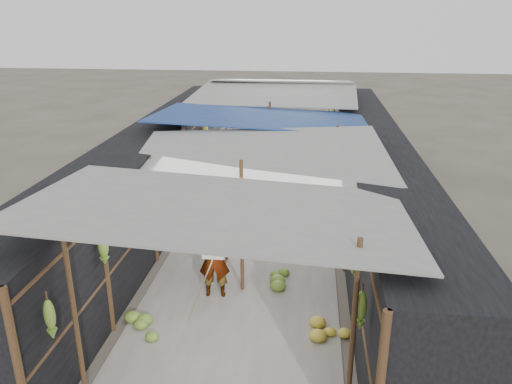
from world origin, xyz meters
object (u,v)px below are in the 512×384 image
at_px(vendor_elderly, 214,258).
at_px(vendor_seated, 326,165).
at_px(black_basin, 328,231).
at_px(shopper_blue, 216,201).
at_px(crate_near, 287,237).

bearing_deg(vendor_elderly, vendor_seated, -111.94).
bearing_deg(vendor_seated, vendor_elderly, -29.47).
bearing_deg(black_basin, vendor_seated, 90.00).
distance_m(shopper_blue, vendor_seated, 5.08).
xyz_separation_m(vendor_elderly, shopper_blue, (-0.48, 2.76, 0.04)).
height_order(black_basin, vendor_elderly, vendor_elderly).
distance_m(crate_near, shopper_blue, 1.87).
bearing_deg(crate_near, vendor_elderly, -124.17).
bearing_deg(shopper_blue, vendor_elderly, -99.06).
height_order(crate_near, black_basin, crate_near).
distance_m(crate_near, vendor_seated, 4.77).
xyz_separation_m(crate_near, shopper_blue, (-1.71, 0.34, 0.68)).
relative_size(crate_near, vendor_seated, 0.48).
distance_m(crate_near, vendor_elderly, 2.79).
xyz_separation_m(black_basin, shopper_blue, (-2.66, -0.23, 0.73)).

